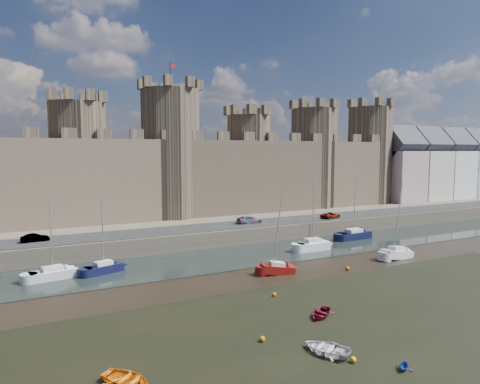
# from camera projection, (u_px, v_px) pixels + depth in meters

# --- Properties ---
(ground) EXTENTS (160.00, 160.00, 0.00)m
(ground) POSITION_uv_depth(u_px,v_px,m) (327.00, 324.00, 35.97)
(ground) COLOR black
(ground) RESTS_ON ground
(seaweed_patch) EXTENTS (70.00, 34.00, 0.01)m
(seaweed_patch) POSITION_uv_depth(u_px,v_px,m) (380.00, 355.00, 30.64)
(seaweed_patch) COLOR black
(seaweed_patch) RESTS_ON ground
(water_channel) EXTENTS (160.00, 12.00, 0.08)m
(water_channel) POSITION_uv_depth(u_px,v_px,m) (214.00, 260.00, 57.27)
(water_channel) COLOR black
(water_channel) RESTS_ON ground
(quay) EXTENTS (160.00, 60.00, 2.50)m
(quay) POSITION_uv_depth(u_px,v_px,m) (145.00, 215.00, 89.12)
(quay) COLOR #4C443A
(quay) RESTS_ON ground
(road) EXTENTS (160.00, 7.00, 0.10)m
(road) POSITION_uv_depth(u_px,v_px,m) (188.00, 229.00, 65.91)
(road) COLOR black
(road) RESTS_ON quay
(castle) EXTENTS (108.50, 11.00, 29.00)m
(castle) POSITION_uv_depth(u_px,v_px,m) (158.00, 167.00, 77.18)
(castle) COLOR #42382B
(castle) RESTS_ON quay
(townhouses) EXTENTS (35.50, 9.05, 18.13)m
(townhouses) POSITION_uv_depth(u_px,v_px,m) (439.00, 167.00, 107.95)
(townhouses) COLOR #BEA2AB
(townhouses) RESTS_ON quay
(car_1) EXTENTS (3.59, 1.60, 1.15)m
(car_1) POSITION_uv_depth(u_px,v_px,m) (35.00, 238.00, 56.54)
(car_1) COLOR gray
(car_1) RESTS_ON quay
(car_2) EXTENTS (4.54, 2.01, 1.30)m
(car_2) POSITION_uv_depth(u_px,v_px,m) (249.00, 220.00, 71.08)
(car_2) COLOR gray
(car_2) RESTS_ON quay
(car_3) EXTENTS (4.40, 2.80, 1.13)m
(car_3) POSITION_uv_depth(u_px,v_px,m) (331.00, 215.00, 76.27)
(car_3) COLOR gray
(car_3) RESTS_ON quay
(sailboat_0) EXTENTS (5.18, 2.68, 9.23)m
(sailboat_0) POSITION_uv_depth(u_px,v_px,m) (53.00, 273.00, 48.44)
(sailboat_0) COLOR silver
(sailboat_0) RESTS_ON ground
(sailboat_1) EXTENTS (4.79, 2.98, 8.97)m
(sailboat_1) POSITION_uv_depth(u_px,v_px,m) (104.00, 267.00, 50.84)
(sailboat_1) COLOR black
(sailboat_1) RESTS_ON ground
(sailboat_2) EXTENTS (5.13, 2.02, 11.05)m
(sailboat_2) POSITION_uv_depth(u_px,v_px,m) (313.00, 245.00, 62.45)
(sailboat_2) COLOR white
(sailboat_2) RESTS_ON ground
(sailboat_3) EXTENTS (6.08, 2.62, 10.46)m
(sailboat_3) POSITION_uv_depth(u_px,v_px,m) (354.00, 234.00, 70.59)
(sailboat_3) COLOR black
(sailboat_3) RESTS_ON ground
(sailboat_4) EXTENTS (4.19, 2.28, 9.27)m
(sailboat_4) POSITION_uv_depth(u_px,v_px,m) (277.00, 268.00, 50.70)
(sailboat_4) COLOR maroon
(sailboat_4) RESTS_ON ground
(sailboat_5) EXTENTS (4.89, 2.18, 10.31)m
(sailboat_5) POSITION_uv_depth(u_px,v_px,m) (397.00, 253.00, 58.03)
(sailboat_5) COLOR silver
(sailboat_5) RESTS_ON ground
(dinghy_0) EXTENTS (4.03, 4.18, 0.71)m
(dinghy_0) POSITION_uv_depth(u_px,v_px,m) (126.00, 379.00, 26.71)
(dinghy_0) COLOR orange
(dinghy_0) RESTS_ON ground
(dinghy_1) EXTENTS (1.62, 1.56, 0.66)m
(dinghy_1) POSITION_uv_depth(u_px,v_px,m) (404.00, 366.00, 28.43)
(dinghy_1) COLOR navy
(dinghy_1) RESTS_ON ground
(dinghy_2) EXTENTS (3.69, 4.28, 0.75)m
(dinghy_2) POSITION_uv_depth(u_px,v_px,m) (326.00, 348.00, 30.81)
(dinghy_2) COLOR silver
(dinghy_2) RESTS_ON ground
(dinghy_4) EXTENTS (3.48, 3.21, 0.59)m
(dinghy_4) POSITION_uv_depth(u_px,v_px,m) (321.00, 314.00, 37.54)
(dinghy_4) COLOR maroon
(dinghy_4) RESTS_ON ground
(buoy_0) EXTENTS (0.44, 0.44, 0.44)m
(buoy_0) POSITION_uv_depth(u_px,v_px,m) (262.00, 339.00, 32.69)
(buoy_0) COLOR orange
(buoy_0) RESTS_ON ground
(buoy_1) EXTENTS (0.40, 0.40, 0.40)m
(buoy_1) POSITION_uv_depth(u_px,v_px,m) (274.00, 295.00, 42.88)
(buoy_1) COLOR orange
(buoy_1) RESTS_ON ground
(buoy_2) EXTENTS (0.44, 0.44, 0.44)m
(buoy_2) POSITION_uv_depth(u_px,v_px,m) (353.00, 360.00, 29.47)
(buoy_2) COLOR #D59909
(buoy_2) RESTS_ON ground
(buoy_3) EXTENTS (0.50, 0.50, 0.50)m
(buoy_3) POSITION_uv_depth(u_px,v_px,m) (347.00, 268.00, 52.25)
(buoy_3) COLOR #DD5E09
(buoy_3) RESTS_ON ground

